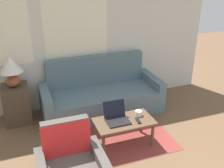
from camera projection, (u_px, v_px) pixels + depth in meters
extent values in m
cube|color=silver|center=(42.00, 38.00, 4.32)|extent=(6.18, 0.05, 2.60)
cube|color=white|center=(76.00, 21.00, 4.38)|extent=(1.10, 0.01, 1.30)
cube|color=brown|center=(112.00, 126.00, 4.26)|extent=(1.50, 1.84, 0.01)
cube|color=slate|center=(102.00, 102.00, 4.61)|extent=(1.78, 0.84, 0.40)
cube|color=slate|center=(96.00, 80.00, 4.80)|extent=(1.78, 0.12, 0.94)
cube|color=slate|center=(46.00, 107.00, 4.27)|extent=(0.14, 0.84, 0.55)
cube|color=slate|center=(151.00, 90.00, 4.88)|extent=(0.14, 0.84, 0.55)
cube|color=#514C47|center=(67.00, 151.00, 3.01)|extent=(0.52, 0.10, 0.85)
cube|color=red|center=(67.00, 147.00, 2.92)|extent=(0.54, 0.01, 0.61)
cube|color=#4C3D2D|center=(17.00, 104.00, 4.28)|extent=(0.42, 0.42, 0.64)
ellipsoid|color=brown|center=(13.00, 81.00, 4.11)|extent=(0.22, 0.22, 0.18)
cylinder|color=tan|center=(12.00, 74.00, 4.06)|extent=(0.02, 0.02, 0.06)
cone|color=white|center=(10.00, 64.00, 4.00)|extent=(0.36, 0.36, 0.25)
cube|color=brown|center=(124.00, 122.00, 3.69)|extent=(0.84, 0.46, 0.03)
cylinder|color=brown|center=(104.00, 146.00, 3.49)|extent=(0.04, 0.04, 0.36)
cylinder|color=brown|center=(152.00, 135.00, 3.73)|extent=(0.04, 0.04, 0.36)
cylinder|color=brown|center=(96.00, 132.00, 3.80)|extent=(0.04, 0.04, 0.36)
cylinder|color=brown|center=(141.00, 122.00, 4.03)|extent=(0.04, 0.04, 0.36)
cube|color=black|center=(118.00, 122.00, 3.64)|extent=(0.32, 0.24, 0.02)
cube|color=black|center=(114.00, 109.00, 3.72)|extent=(0.32, 0.07, 0.24)
cylinder|color=white|center=(139.00, 113.00, 3.79)|extent=(0.10, 0.10, 0.08)
cube|color=black|center=(138.00, 121.00, 3.66)|extent=(0.06, 0.15, 0.02)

